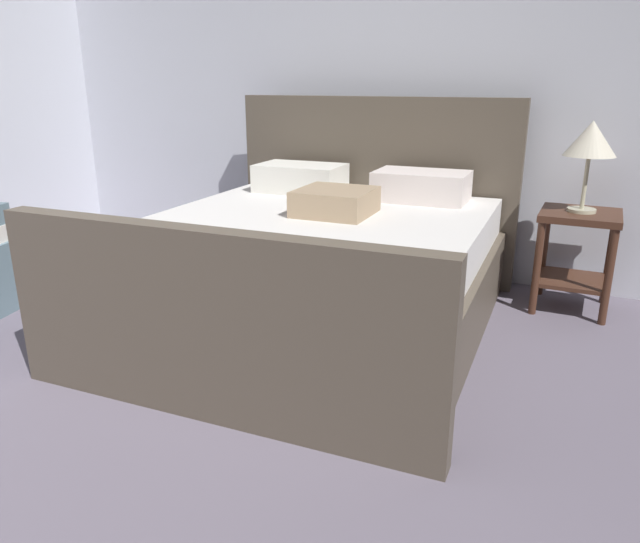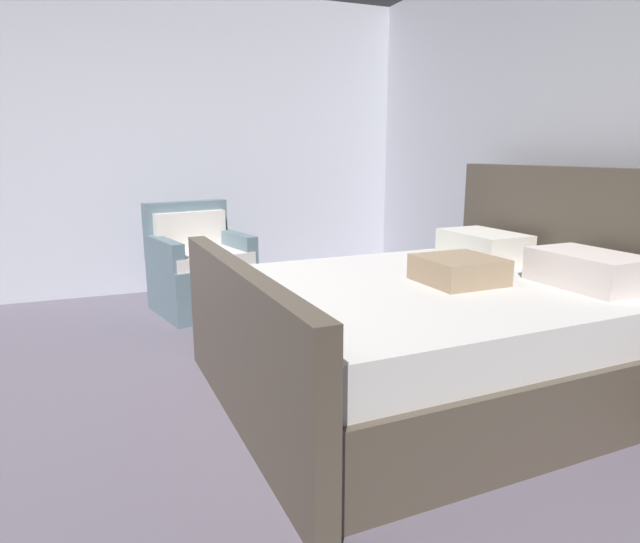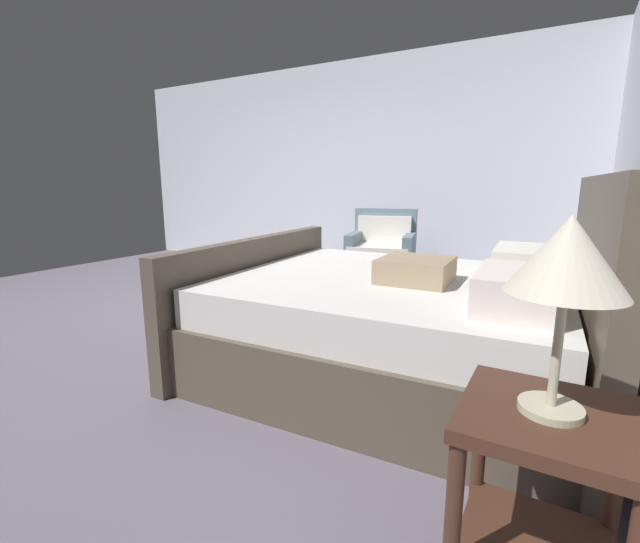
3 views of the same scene
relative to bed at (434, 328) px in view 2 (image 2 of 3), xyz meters
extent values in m
cube|color=slate|center=(-0.06, -2.11, -0.36)|extent=(5.59, 6.62, 0.02)
cube|color=silver|center=(-0.06, 1.26, 1.03)|extent=(5.71, 0.12, 2.76)
cube|color=silver|center=(-2.91, -2.11, 1.03)|extent=(0.12, 6.74, 2.76)
cube|color=brown|center=(0.00, -0.05, -0.15)|extent=(1.91, 2.08, 0.40)
cube|color=brown|center=(-0.05, 1.00, 0.26)|extent=(1.94, 0.19, 1.23)
cube|color=brown|center=(0.05, -1.10, 0.05)|extent=(1.94, 0.19, 0.80)
cube|color=silver|center=(0.00, -0.05, 0.16)|extent=(1.83, 2.02, 0.22)
cube|color=silver|center=(-0.44, 0.65, 0.36)|extent=(0.58, 0.39, 0.18)
cube|color=silver|center=(0.38, 0.69, 0.36)|extent=(0.58, 0.39, 0.18)
cube|color=#9F8567|center=(0.06, 0.10, 0.34)|extent=(0.42, 0.42, 0.14)
cube|color=slate|center=(-2.02, -0.95, -0.14)|extent=(0.87, 0.87, 0.42)
cube|color=silver|center=(-2.02, -0.95, 0.12)|extent=(0.80, 0.80, 0.10)
cube|color=slate|center=(-2.32, -1.02, 0.31)|extent=(0.28, 0.73, 0.48)
cube|color=silver|center=(-2.23, -1.00, 0.28)|extent=(0.24, 0.62, 0.36)
cube|color=slate|center=(-1.95, -1.25, 0.18)|extent=(0.65, 0.25, 0.22)
cube|color=slate|center=(-2.09, -0.65, 0.18)|extent=(0.65, 0.25, 0.22)
camera|label=1|loc=(1.37, -2.85, 0.98)|focal=33.27mm
camera|label=2|loc=(2.46, -1.65, 0.96)|focal=30.53mm
camera|label=3|loc=(2.48, 0.85, 0.84)|focal=24.10mm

